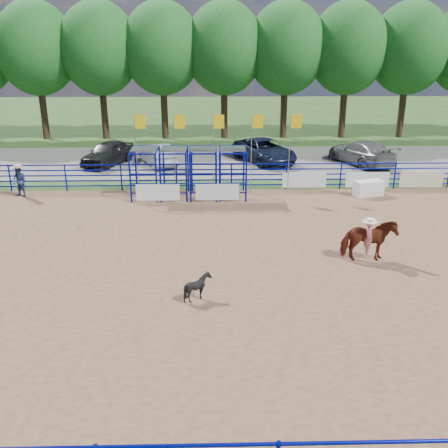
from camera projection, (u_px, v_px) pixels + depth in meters
The scene contains 14 objects.
ground at pixel (242, 267), 18.09m from camera, with size 120.00×120.00×0.00m, color #365923.
arena_dirt at pixel (242, 267), 18.09m from camera, with size 30.00×20.00×0.02m, color #856042.
gravel_strip at pixel (227, 161), 34.05m from camera, with size 40.00×10.00×0.01m, color slate.
announcer_table at pixel (369, 188), 26.30m from camera, with size 1.50×0.70×0.80m, color white.
horse_and_rider at pixel (368, 239), 18.26m from camera, with size 1.94×0.91×2.29m.
calf at pixel (198, 287), 15.62m from camera, with size 0.72×0.81×0.89m, color black.
spectator_cowboy at pixel (19, 181), 25.93m from camera, with size 0.98×0.89×1.69m.
car_a at pixel (108, 153), 32.91m from camera, with size 1.83×4.56×1.55m, color black.
car_b at pixel (158, 154), 32.83m from camera, with size 1.48×4.24×1.40m, color #979A9F.
car_c at pixel (264, 150), 33.72m from camera, with size 2.54×5.52×1.53m, color black.
car_d at pixel (361, 152), 33.07m from camera, with size 2.19×5.40×1.57m, color #5F5F62.
perimeter_fence at pixel (242, 248), 17.83m from camera, with size 30.10×20.10×1.50m.
chute_assembly at pixel (196, 173), 25.91m from camera, with size 19.32×2.41×4.20m.
treeline at pixel (224, 44), 39.92m from camera, with size 56.40×6.40×11.24m.
Camera 1 is at (-1.06, -16.43, 7.68)m, focal length 40.00 mm.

